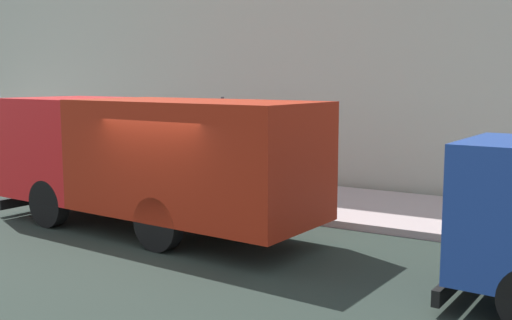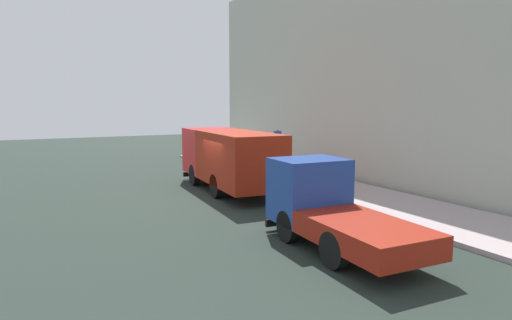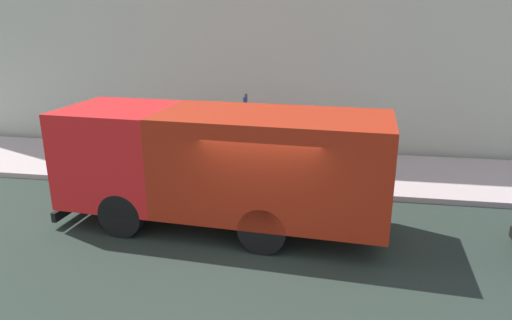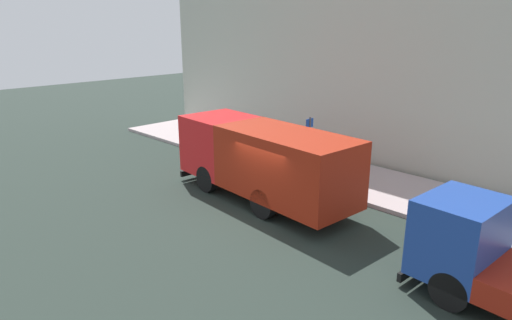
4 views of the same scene
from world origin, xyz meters
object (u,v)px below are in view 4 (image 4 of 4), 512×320
Objects in this scene: pedestrian_walking at (300,144)px; street_sign_post at (309,144)px; large_utility_truck at (262,158)px; traffic_cone_orange at (254,155)px; small_flatbed_truck at (504,265)px.

street_sign_post reaches higher than pedestrian_walking.
large_utility_truck is 14.18× the size of traffic_cone_orange.
traffic_cone_orange is 3.78m from street_sign_post.
street_sign_post is (3.49, 8.53, 0.61)m from small_flatbed_truck.
large_utility_truck reaches higher than pedestrian_walking.
pedestrian_walking is at bearing 26.19° from large_utility_truck.
large_utility_truck is at bearing 87.73° from small_flatbed_truck.
pedestrian_walking is at bearing -50.53° from traffic_cone_orange.
large_utility_truck reaches higher than street_sign_post.
street_sign_post is at bearing 1.75° from large_utility_truck.
small_flatbed_truck reaches higher than traffic_cone_orange.
traffic_cone_orange is (-1.38, 1.68, -0.60)m from pedestrian_walking.
pedestrian_walking is 0.63× the size of street_sign_post.
large_utility_truck is 4.67m from traffic_cone_orange.
traffic_cone_orange is at bearing 85.01° from street_sign_post.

